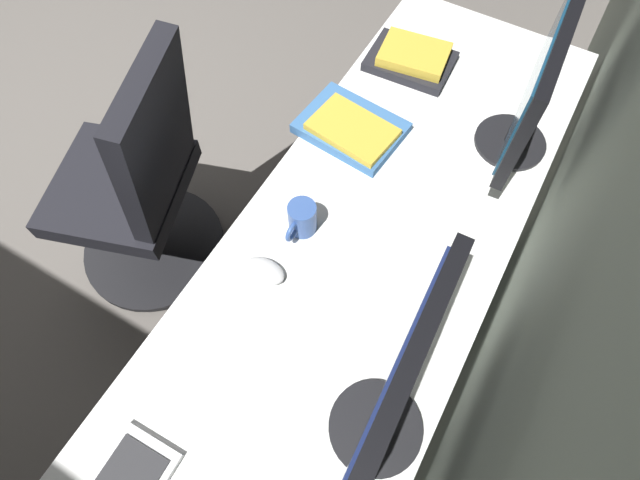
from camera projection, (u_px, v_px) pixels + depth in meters
name	position (u px, v px, depth m)	size (l,w,h in m)	color
floor_plane	(24.00, 110.00, 2.48)	(5.44, 5.44, 0.00)	#59544F
desk	(337.00, 303.00, 1.29)	(2.26, 0.66, 0.73)	white
drawer_pedestal	(382.00, 274.00, 1.68)	(0.40, 0.51, 0.69)	white
monitor_primary	(388.00, 404.00, 0.87)	(0.51, 0.20, 0.43)	black
monitor_secondary	(540.00, 80.00, 1.25)	(0.52, 0.20, 0.41)	black
mouse_main	(265.00, 271.00, 1.24)	(0.06, 0.10, 0.03)	silver
book_stack_near	(351.00, 128.00, 1.45)	(0.24, 0.30, 0.05)	#38669E
book_stack_far	(412.00, 58.00, 1.58)	(0.20, 0.27, 0.06)	black
coffee_mug	(302.00, 219.00, 1.28)	(0.11, 0.07, 0.09)	#335193
office_chair	(141.00, 192.00, 1.70)	(0.56, 0.60, 0.97)	black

